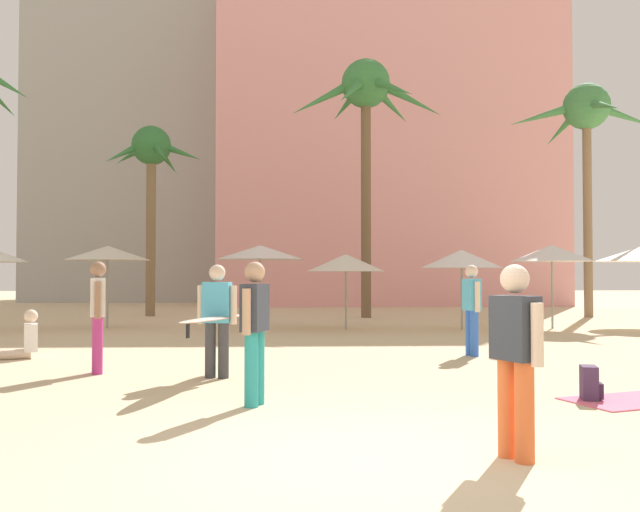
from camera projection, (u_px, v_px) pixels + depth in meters
name	position (u px, v px, depth m)	size (l,w,h in m)	color
ground	(374.00, 462.00, 5.56)	(120.00, 120.00, 0.00)	beige
hotel_pink	(382.00, 146.00, 37.88)	(17.13, 10.56, 17.34)	pink
hotel_tower_gray	(163.00, 11.00, 42.38)	(14.03, 8.92, 35.75)	#A8A8A3
palm_tree_left	(586.00, 120.00, 24.89)	(5.63, 5.53, 8.48)	#896B4C
palm_tree_center	(152.00, 161.00, 25.45)	(3.59, 3.42, 7.06)	brown
palm_tree_right	(367.00, 102.00, 24.59)	(5.52, 5.47, 9.28)	brown
cafe_umbrella_0	(108.00, 253.00, 19.72)	(2.44, 2.44, 2.36)	gray
cafe_umbrella_1	(462.00, 259.00, 19.05)	(2.26, 2.26, 2.23)	gray
cafe_umbrella_2	(260.00, 252.00, 19.50)	(2.51, 2.51, 2.37)	gray
cafe_umbrella_3	(552.00, 253.00, 19.52)	(2.33, 2.33, 2.38)	gray
cafe_umbrella_5	(346.00, 263.00, 19.13)	(2.19, 2.19, 2.11)	gray
backpack	(590.00, 384.00, 8.29)	(0.30, 0.34, 0.42)	#442E4E
person_far_right	(216.00, 317.00, 10.02)	(0.87, 2.92, 1.68)	#3D3D42
person_near_right	(472.00, 306.00, 12.91)	(0.28, 0.61, 1.71)	blue
person_near_left	(515.00, 353.00, 5.67)	(0.36, 0.59, 1.61)	orange
person_far_left	(21.00, 342.00, 12.49)	(1.00, 0.70, 0.89)	beige
person_mid_left	(98.00, 312.00, 10.61)	(0.32, 0.60, 1.73)	#B7337F
person_mid_center	(255.00, 327.00, 8.00)	(0.34, 0.60, 1.68)	teal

